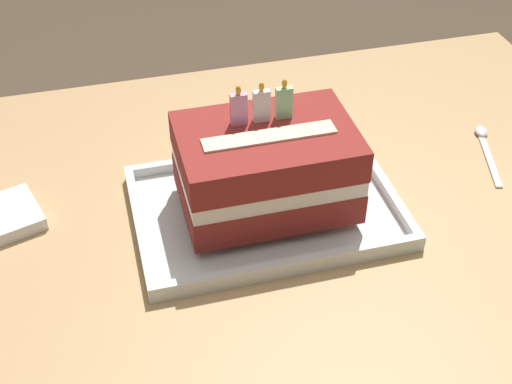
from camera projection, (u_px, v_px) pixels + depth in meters
dining_table at (247, 251)px, 1.06m from camera, size 1.22×0.76×0.69m
foil_tray at (266, 209)px, 0.98m from camera, size 0.36×0.25×0.02m
birthday_cake at (266, 167)px, 0.93m from camera, size 0.23×0.16×0.17m
serving_spoon_near_tray at (485, 143)px, 1.10m from camera, size 0.06×0.15×0.01m
napkin_pile at (3, 217)px, 0.96m from camera, size 0.12×0.11×0.02m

